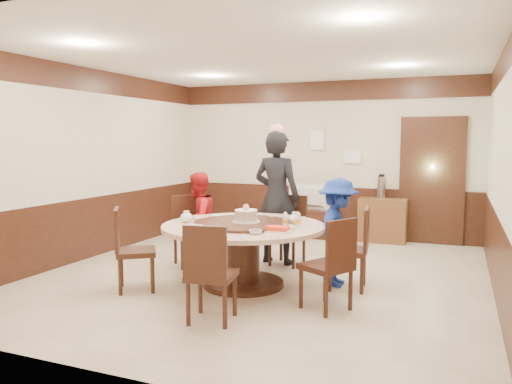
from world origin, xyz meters
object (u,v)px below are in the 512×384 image
at_px(person_blue, 338,232).
at_px(birthday_cake, 246,216).
at_px(side_cabinet, 383,220).
at_px(thermos, 381,188).
at_px(person_standing, 277,198).
at_px(shrimp_platter, 277,229).
at_px(tv_stand, 307,223).
at_px(television, 307,197).
at_px(banquet_table, 243,242).
at_px(person_red, 198,219).

height_order(person_blue, birthday_cake, person_blue).
bearing_deg(side_cabinet, thermos, 180.00).
xyz_separation_m(person_standing, thermos, (1.15, 2.09, -0.00)).
bearing_deg(person_blue, shrimp_platter, 146.66).
bearing_deg(tv_stand, television, 0.00).
relative_size(person_blue, shrimp_platter, 4.35).
distance_m(person_blue, tv_stand, 3.09).
xyz_separation_m(banquet_table, person_standing, (-0.01, 1.21, 0.41)).
xyz_separation_m(person_red, thermos, (2.12, 2.64, 0.28)).
relative_size(birthday_cake, shrimp_platter, 1.10).
relative_size(television, side_cabinet, 1.01).
height_order(person_standing, tv_stand, person_standing).
distance_m(person_standing, side_cabinet, 2.47).
bearing_deg(television, tv_stand, 8.03).
bearing_deg(person_blue, tv_stand, 23.19).
xyz_separation_m(person_blue, shrimp_platter, (-0.50, -0.76, 0.12)).
height_order(person_red, television, person_red).
height_order(banquet_table, side_cabinet, banquet_table).
bearing_deg(shrimp_platter, birthday_cake, 148.48).
relative_size(banquet_table, television, 2.41).
xyz_separation_m(tv_stand, thermos, (1.30, 0.03, 0.69)).
bearing_deg(side_cabinet, person_red, -129.19).
bearing_deg(side_cabinet, birthday_cake, -109.09).
distance_m(tv_stand, thermos, 1.48).
xyz_separation_m(shrimp_platter, tv_stand, (-0.71, 3.58, -0.53)).
distance_m(person_standing, person_red, 1.15).
distance_m(banquet_table, television, 3.28).
bearing_deg(side_cabinet, shrimp_platter, -99.93).
distance_m(banquet_table, person_standing, 1.28).
relative_size(tv_stand, thermos, 2.24).
xyz_separation_m(person_blue, thermos, (0.10, 2.85, 0.29)).
height_order(person_red, person_blue, person_red).
bearing_deg(person_standing, banquet_table, 97.44).
xyz_separation_m(person_blue, side_cabinet, (0.13, 2.85, -0.28)).
bearing_deg(birthday_cake, tv_stand, 93.52).
bearing_deg(thermos, banquet_table, -109.04).
relative_size(person_standing, birthday_cake, 5.70).
xyz_separation_m(person_red, shrimp_platter, (1.52, -0.97, 0.12)).
distance_m(birthday_cake, tv_stand, 3.33).
distance_m(banquet_table, person_red, 1.18).
bearing_deg(television, banquet_table, 100.95).
relative_size(banquet_table, tv_stand, 2.29).
relative_size(tv_stand, side_cabinet, 1.06).
xyz_separation_m(birthday_cake, shrimp_platter, (0.51, -0.31, -0.08)).
distance_m(tv_stand, television, 0.48).
relative_size(person_red, side_cabinet, 1.64).
distance_m(side_cabinet, thermos, 0.57).
xyz_separation_m(side_cabinet, thermos, (-0.04, 0.00, 0.56)).
bearing_deg(thermos, person_red, -128.72).
bearing_deg(person_blue, person_red, 84.11).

